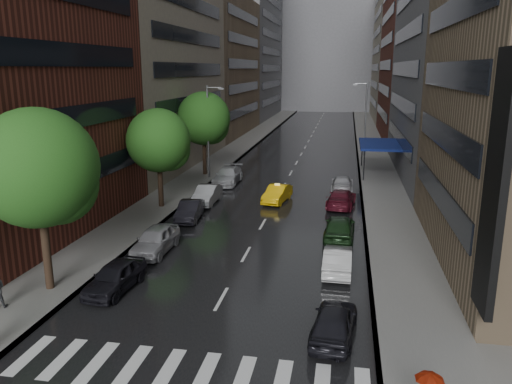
# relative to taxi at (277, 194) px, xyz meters

# --- Properties ---
(ground) EXTENTS (220.00, 220.00, 0.00)m
(ground) POSITION_rel_taxi_xyz_m (-0.18, -22.21, -0.70)
(ground) COLOR gray
(ground) RESTS_ON ground
(road) EXTENTS (14.00, 140.00, 0.01)m
(road) POSITION_rel_taxi_xyz_m (-0.18, 27.79, -0.70)
(road) COLOR black
(road) RESTS_ON ground
(sidewalk_left) EXTENTS (4.00, 140.00, 0.15)m
(sidewalk_left) POSITION_rel_taxi_xyz_m (-9.18, 27.79, -0.63)
(sidewalk_left) COLOR gray
(sidewalk_left) RESTS_ON ground
(sidewalk_right) EXTENTS (4.00, 140.00, 0.15)m
(sidewalk_right) POSITION_rel_taxi_xyz_m (8.82, 27.79, -0.63)
(sidewalk_right) COLOR gray
(sidewalk_right) RESTS_ON ground
(crosswalk) EXTENTS (13.15, 2.80, 0.01)m
(crosswalk) POSITION_rel_taxi_xyz_m (0.02, -24.21, -0.69)
(crosswalk) COLOR silver
(crosswalk) RESTS_ON ground
(buildings_left) EXTENTS (8.00, 108.00, 38.00)m
(buildings_left) POSITION_rel_taxi_xyz_m (-15.18, 36.57, 15.29)
(buildings_left) COLOR maroon
(buildings_left) RESTS_ON ground
(buildings_right) EXTENTS (8.05, 109.10, 36.00)m
(buildings_right) POSITION_rel_taxi_xyz_m (14.82, 34.49, 14.33)
(buildings_right) COLOR #937A5B
(buildings_right) RESTS_ON ground
(building_far) EXTENTS (40.00, 14.00, 32.00)m
(building_far) POSITION_rel_taxi_xyz_m (-0.18, 95.79, 15.30)
(building_far) COLOR slate
(building_far) RESTS_ON ground
(tree_near) EXTENTS (5.68, 5.68, 9.06)m
(tree_near) POSITION_rel_taxi_xyz_m (-8.78, -18.81, 5.50)
(tree_near) COLOR #382619
(tree_near) RESTS_ON ground
(tree_mid) EXTENTS (4.91, 4.91, 7.83)m
(tree_mid) POSITION_rel_taxi_xyz_m (-8.78, -3.41, 4.65)
(tree_mid) COLOR #382619
(tree_mid) RESTS_ON ground
(tree_far) EXTENTS (5.35, 5.35, 8.53)m
(tree_far) POSITION_rel_taxi_xyz_m (-8.78, 9.09, 5.14)
(tree_far) COLOR #382619
(tree_far) RESTS_ON ground
(taxi) EXTENTS (2.16, 4.44, 1.40)m
(taxi) POSITION_rel_taxi_xyz_m (0.00, 0.00, 0.00)
(taxi) COLOR yellow
(taxi) RESTS_ON ground
(parked_cars_left) EXTENTS (2.21, 28.90, 1.57)m
(parked_cars_left) POSITION_rel_taxi_xyz_m (-5.58, -5.32, 0.05)
(parked_cars_left) COLOR black
(parked_cars_left) RESTS_ON ground
(parked_cars_right) EXTENTS (2.52, 30.20, 1.60)m
(parked_cars_right) POSITION_rel_taxi_xyz_m (5.22, -6.78, 0.03)
(parked_cars_right) COLOR black
(parked_cars_right) RESTS_ON ground
(street_lamp_left) EXTENTS (1.74, 0.22, 9.00)m
(street_lamp_left) POSITION_rel_taxi_xyz_m (-7.90, 7.79, 4.19)
(street_lamp_left) COLOR gray
(street_lamp_left) RESTS_ON sidewalk_left
(street_lamp_right) EXTENTS (1.74, 0.22, 9.00)m
(street_lamp_right) POSITION_rel_taxi_xyz_m (7.54, 22.79, 4.19)
(street_lamp_right) COLOR gray
(street_lamp_right) RESTS_ON sidewalk_right
(awning) EXTENTS (4.00, 8.00, 3.12)m
(awning) POSITION_rel_taxi_xyz_m (8.80, 12.79, 2.43)
(awning) COLOR navy
(awning) RESTS_ON sidewalk_right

